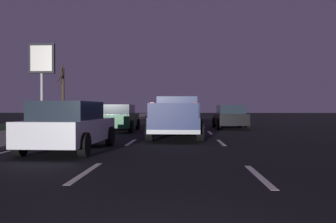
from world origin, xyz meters
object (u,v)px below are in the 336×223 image
Objects in this scene: sedan_red at (181,116)px; sedan_green at (119,118)px; gas_price_sign at (42,65)px; bare_tree_far at (63,93)px; sedan_white at (70,126)px; sedan_black at (230,117)px; pickup_truck at (177,117)px.

sedan_green is at bearing 147.75° from sedan_red.
gas_price_sign is 1.04× the size of bare_tree_far.
sedan_white is 25.95m from bare_tree_far.
sedan_black is 13.98m from sedan_white.
gas_price_sign reaches higher than pickup_truck.
pickup_truck is 14.20m from gas_price_sign.
bare_tree_far is at bearing 10.73° from gas_price_sign.
sedan_red is 0.75× the size of bare_tree_far.
pickup_truck reaches higher than sedan_black.
bare_tree_far reaches higher than sedan_red.
pickup_truck is 22.74m from bare_tree_far.
pickup_truck is at bearing -141.27° from sedan_green.
sedan_green is 7.40m from sedan_black.
sedan_red is at bearing -12.74° from sedan_white.
sedan_black is at bearing -99.11° from gas_price_sign.
bare_tree_far reaches higher than sedan_black.
gas_price_sign is (2.16, 13.45, 3.74)m from sedan_black.
sedan_white is 16.40m from gas_price_sign.
sedan_black is at bearing -25.20° from pickup_truck.
sedan_black is at bearing -128.22° from bare_tree_far.
sedan_red is 0.73× the size of gas_price_sign.
sedan_red is at bearing -32.25° from sedan_green.
sedan_red is 4.28m from sedan_black.
pickup_truck is 6.08m from sedan_white.
pickup_truck is at bearing 154.80° from sedan_black.
gas_price_sign reaches higher than sedan_white.
pickup_truck is 9.97m from sedan_red.
gas_price_sign is at bearing 80.89° from sedan_black.
sedan_red is at bearing -86.40° from gas_price_sign.
sedan_green and sedan_red have the same top height.
sedan_red is at bearing -127.49° from bare_tree_far.
sedan_white is at bearing 147.40° from pickup_truck.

